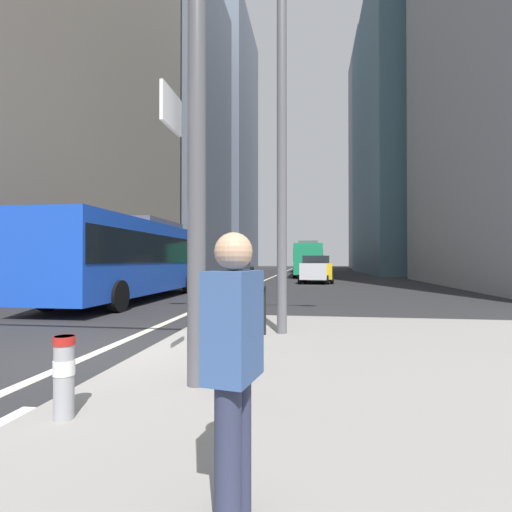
# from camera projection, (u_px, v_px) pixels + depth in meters

# --- Properties ---
(ground_plane) EXTENTS (160.00, 160.00, 0.00)m
(ground_plane) POSITION_uv_depth(u_px,v_px,m) (257.00, 284.00, 26.49)
(ground_plane) COLOR #28282B
(median_island) EXTENTS (9.00, 10.00, 0.15)m
(median_island) POSITION_uv_depth(u_px,v_px,m) (452.00, 381.00, 4.92)
(median_island) COLOR gray
(median_island) RESTS_ON ground
(lane_centre_line) EXTENTS (0.20, 80.00, 0.01)m
(lane_centre_line) POSITION_uv_depth(u_px,v_px,m) (272.00, 277.00, 36.39)
(lane_centre_line) COLOR beige
(lane_centre_line) RESTS_ON ground
(office_tower_left_mid) EXTENTS (13.59, 19.00, 40.58)m
(office_tower_left_mid) POSITION_uv_depth(u_px,v_px,m) (171.00, 128.00, 54.46)
(office_tower_left_mid) COLOR slate
(office_tower_left_mid) RESTS_ON ground
(office_tower_left_far) EXTENTS (13.81, 24.95, 52.41)m
(office_tower_left_far) POSITION_uv_depth(u_px,v_px,m) (218.00, 145.00, 82.20)
(office_tower_left_far) COLOR slate
(office_tower_left_far) RESTS_ON ground
(office_tower_right_mid) EXTENTS (13.59, 25.06, 34.40)m
(office_tower_right_mid) POSITION_uv_depth(u_px,v_px,m) (418.00, 137.00, 48.48)
(office_tower_right_mid) COLOR slate
(office_tower_right_mid) RESTS_ON ground
(office_tower_right_far) EXTENTS (10.50, 18.34, 42.95)m
(office_tower_right_far) POSITION_uv_depth(u_px,v_px,m) (381.00, 158.00, 74.50)
(office_tower_right_far) COLOR gray
(office_tower_right_far) RESTS_ON ground
(city_bus_blue_oncoming) EXTENTS (2.73, 10.90, 3.40)m
(city_bus_blue_oncoming) POSITION_uv_depth(u_px,v_px,m) (133.00, 255.00, 15.64)
(city_bus_blue_oncoming) COLOR blue
(city_bus_blue_oncoming) RESTS_ON ground
(city_bus_red_receding) EXTENTS (2.77, 11.51, 3.40)m
(city_bus_red_receding) POSITION_uv_depth(u_px,v_px,m) (308.00, 258.00, 38.44)
(city_bus_red_receding) COLOR #198456
(city_bus_red_receding) RESTS_ON ground
(city_bus_red_distant) EXTENTS (2.77, 11.20, 3.40)m
(city_bus_red_distant) POSITION_uv_depth(u_px,v_px,m) (304.00, 259.00, 55.12)
(city_bus_red_distant) COLOR red
(city_bus_red_distant) RESTS_ON ground
(car_oncoming_mid) EXTENTS (2.18, 4.35, 1.94)m
(car_oncoming_mid) POSITION_uv_depth(u_px,v_px,m) (246.00, 264.00, 57.46)
(car_oncoming_mid) COLOR #232838
(car_oncoming_mid) RESTS_ON ground
(car_receding_near) EXTENTS (2.06, 4.41, 1.94)m
(car_receding_near) POSITION_uv_depth(u_px,v_px,m) (318.00, 269.00, 27.93)
(car_receding_near) COLOR gold
(car_receding_near) RESTS_ON ground
(car_receding_far) EXTENTS (2.20, 4.30, 1.94)m
(car_receding_far) POSITION_uv_depth(u_px,v_px,m) (314.00, 269.00, 27.37)
(car_receding_far) COLOR silver
(car_receding_far) RESTS_ON ground
(traffic_signal_gantry) EXTENTS (5.87, 0.65, 6.00)m
(traffic_signal_gantry) POSITION_uv_depth(u_px,v_px,m) (47.00, 63.00, 4.84)
(traffic_signal_gantry) COLOR #515156
(traffic_signal_gantry) RESTS_ON median_island
(street_lamp_post) EXTENTS (5.50, 0.32, 8.00)m
(street_lamp_post) POSITION_uv_depth(u_px,v_px,m) (282.00, 80.00, 7.81)
(street_lamp_post) COLOR #56565B
(street_lamp_post) RESTS_ON median_island
(bollard_left) EXTENTS (0.20, 0.20, 0.77)m
(bollard_left) POSITION_uv_depth(u_px,v_px,m) (64.00, 372.00, 3.57)
(bollard_left) COLOR #99999E
(bollard_left) RESTS_ON median_island
(pedestrian_railing) EXTENTS (0.06, 3.53, 0.98)m
(pedestrian_railing) POSITION_uv_depth(u_px,v_px,m) (251.00, 310.00, 5.88)
(pedestrian_railing) COLOR black
(pedestrian_railing) RESTS_ON median_island
(pedestrian_waiting) EXTENTS (0.30, 0.42, 1.63)m
(pedestrian_waiting) POSITION_uv_depth(u_px,v_px,m) (233.00, 361.00, 2.18)
(pedestrian_waiting) COLOR #2D334C
(pedestrian_waiting) RESTS_ON median_island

